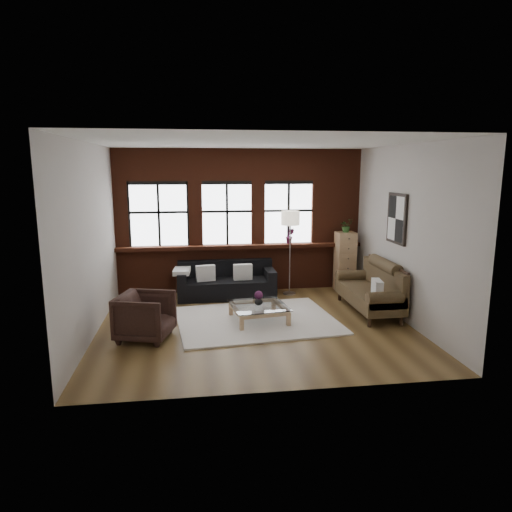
{
  "coord_description": "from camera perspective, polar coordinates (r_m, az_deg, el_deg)",
  "views": [
    {
      "loc": [
        -1.06,
        -7.74,
        2.78
      ],
      "look_at": [
        0.1,
        0.6,
        1.15
      ],
      "focal_mm": 32.0,
      "sensor_mm": 36.0,
      "label": 1
    }
  ],
  "objects": [
    {
      "name": "dark_sofa",
      "position": [
        9.96,
        -3.72,
        -3.01
      ],
      "size": [
        2.1,
        0.85,
        0.76
      ],
      "primitive_type": null,
      "color": "black",
      "rests_on": "floor"
    },
    {
      "name": "window_mid",
      "position": [
        10.28,
        -3.65,
        5.18
      ],
      "size": [
        1.38,
        0.1,
        1.5
      ],
      "primitive_type": null,
      "color": "black",
      "rests_on": "brick_backwall"
    },
    {
      "name": "potted_plant_top",
      "position": [
        10.49,
        11.21,
        3.76
      ],
      "size": [
        0.34,
        0.32,
        0.31
      ],
      "primitive_type": "imported",
      "rotation": [
        0.0,
        0.0,
        0.36
      ],
      "color": "#2D5923",
      "rests_on": "drawer_chest"
    },
    {
      "name": "floor",
      "position": [
        8.3,
        -0.12,
        -8.63
      ],
      "size": [
        5.5,
        5.5,
        0.0
      ],
      "primitive_type": "plane",
      "color": "brown",
      "rests_on": "ground"
    },
    {
      "name": "pillow_settee",
      "position": [
        8.57,
        14.91,
        -4.02
      ],
      "size": [
        0.2,
        0.4,
        0.34
      ],
      "primitive_type": "cube",
      "rotation": [
        0.0,
        0.0,
        -0.16
      ],
      "color": "silver",
      "rests_on": "vintage_settee"
    },
    {
      "name": "pillow_a",
      "position": [
        9.8,
        -6.32,
        -2.14
      ],
      "size": [
        0.42,
        0.21,
        0.34
      ],
      "primitive_type": "cube",
      "rotation": [
        0.0,
        0.0,
        0.19
      ],
      "color": "silver",
      "rests_on": "dark_sofa"
    },
    {
      "name": "sill_ledge",
      "position": [
        10.3,
        -1.89,
        1.22
      ],
      "size": [
        5.5,
        0.3,
        0.08
      ],
      "primitive_type": "cube",
      "color": "#592515",
      "rests_on": "brick_backwall"
    },
    {
      "name": "shag_rug",
      "position": [
        8.52,
        0.05,
        -8.0
      ],
      "size": [
        3.06,
        2.52,
        0.03
      ],
      "primitive_type": "cube",
      "rotation": [
        0.0,
        0.0,
        0.1
      ],
      "color": "silver",
      "rests_on": "floor"
    },
    {
      "name": "wall_poster",
      "position": [
        8.94,
        17.21,
        4.49
      ],
      "size": [
        0.05,
        0.74,
        0.94
      ],
      "primitive_type": null,
      "color": "black",
      "rests_on": "wall_right"
    },
    {
      "name": "window_left",
      "position": [
        10.27,
        -12.05,
        4.96
      ],
      "size": [
        1.38,
        0.1,
        1.5
      ],
      "primitive_type": null,
      "color": "black",
      "rests_on": "brick_backwall"
    },
    {
      "name": "sill_plant",
      "position": [
        10.41,
        4.27,
        2.52
      ],
      "size": [
        0.22,
        0.19,
        0.36
      ],
      "primitive_type": "imported",
      "rotation": [
        0.0,
        0.0,
        -0.18
      ],
      "color": "#501B43",
      "rests_on": "sill_ledge"
    },
    {
      "name": "wall_back",
      "position": [
        10.37,
        -2.0,
        4.41
      ],
      "size": [
        5.5,
        0.0,
        5.5
      ],
      "primitive_type": "plane",
      "rotation": [
        1.57,
        0.0,
        0.0
      ],
      "color": "#B9B3AC",
      "rests_on": "ground"
    },
    {
      "name": "flowers",
      "position": [
        8.33,
        0.34,
        -4.9
      ],
      "size": [
        0.16,
        0.16,
        0.16
      ],
      "primitive_type": "sphere",
      "color": "#501B43",
      "rests_on": "vase"
    },
    {
      "name": "brick_backwall",
      "position": [
        10.31,
        -1.96,
        4.37
      ],
      "size": [
        5.5,
        0.12,
        3.2
      ],
      "primitive_type": null,
      "color": "#592515",
      "rests_on": "floor"
    },
    {
      "name": "floor_lamp",
      "position": [
        10.06,
        4.26,
        0.76
      ],
      "size": [
        0.4,
        0.4,
        2.01
      ],
      "primitive_type": null,
      "color": "#A5A5A8",
      "rests_on": "floor"
    },
    {
      "name": "coffee_table",
      "position": [
        8.43,
        0.33,
        -7.19
      ],
      "size": [
        1.1,
        1.1,
        0.33
      ],
      "primitive_type": null,
      "rotation": [
        0.0,
        0.0,
        0.14
      ],
      "color": "tan",
      "rests_on": "shag_rug"
    },
    {
      "name": "drawer_chest",
      "position": [
        10.62,
        11.05,
        -0.68
      ],
      "size": [
        0.42,
        0.42,
        1.35
      ],
      "primitive_type": "cube",
      "color": "tan",
      "rests_on": "floor"
    },
    {
      "name": "pillow_b",
      "position": [
        9.85,
        -1.66,
        -2.01
      ],
      "size": [
        0.41,
        0.17,
        0.34
      ],
      "primitive_type": "cube",
      "rotation": [
        0.0,
        0.0,
        0.07
      ],
      "color": "silver",
      "rests_on": "dark_sofa"
    },
    {
      "name": "vase",
      "position": [
        8.36,
        0.34,
        -5.62
      ],
      "size": [
        0.17,
        0.17,
        0.16
      ],
      "primitive_type": "imported",
      "rotation": [
        0.0,
        0.0,
        -0.13
      ],
      "color": "#B2B2B2",
      "rests_on": "coffee_table"
    },
    {
      "name": "wall_right",
      "position": [
        8.71,
        18.13,
        2.62
      ],
      "size": [
        0.0,
        5.0,
        5.0
      ],
      "primitive_type": "plane",
      "rotation": [
        1.57,
        0.0,
        -1.57
      ],
      "color": "#B9B3AC",
      "rests_on": "ground"
    },
    {
      "name": "wall_front",
      "position": [
        5.48,
        3.43,
        -1.52
      ],
      "size": [
        5.5,
        0.0,
        5.5
      ],
      "primitive_type": "plane",
      "rotation": [
        -1.57,
        0.0,
        0.0
      ],
      "color": "#B9B3AC",
      "rests_on": "ground"
    },
    {
      "name": "ceiling",
      "position": [
        7.83,
        -0.12,
        14.02
      ],
      "size": [
        5.5,
        5.5,
        0.0
      ],
      "primitive_type": "plane",
      "rotation": [
        3.14,
        0.0,
        0.0
      ],
      "color": "white",
      "rests_on": "ground"
    },
    {
      "name": "window_right",
      "position": [
        10.47,
        4.05,
        5.28
      ],
      "size": [
        1.38,
        0.1,
        1.5
      ],
      "primitive_type": null,
      "color": "black",
      "rests_on": "brick_backwall"
    },
    {
      "name": "armchair",
      "position": [
        7.77,
        -13.66,
        -7.34
      ],
      "size": [
        1.04,
        1.02,
        0.77
      ],
      "primitive_type": "imported",
      "rotation": [
        0.0,
        0.0,
        1.3
      ],
      "color": "black",
      "rests_on": "floor"
    },
    {
      "name": "wall_left",
      "position": [
        8.02,
        -20.0,
        1.82
      ],
      "size": [
        0.0,
        5.0,
        5.0
      ],
      "primitive_type": "plane",
      "rotation": [
        1.57,
        0.0,
        1.57
      ],
      "color": "#B9B3AC",
      "rests_on": "ground"
    },
    {
      "name": "vintage_settee",
      "position": [
        9.16,
        13.92,
        -3.7
      ],
      "size": [
        0.86,
        1.93,
        1.03
      ],
      "primitive_type": null,
      "color": "#463720",
      "rests_on": "floor"
    }
  ]
}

